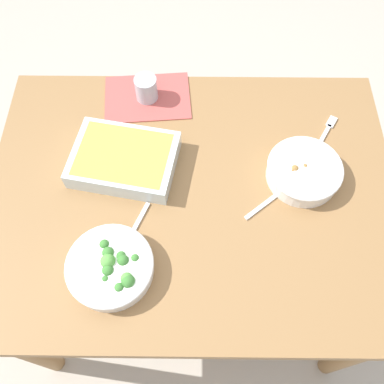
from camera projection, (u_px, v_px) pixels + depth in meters
name	position (u px, v px, depth m)	size (l,w,h in m)	color
ground_plane	(192.00, 271.00, 1.86)	(6.00, 6.00, 0.00)	#B2A899
dining_table	(192.00, 206.00, 1.29)	(1.20, 0.90, 0.74)	olive
placemat	(147.00, 97.00, 1.38)	(0.28, 0.20, 0.00)	#B24C47
stew_bowl	(304.00, 171.00, 1.21)	(0.22, 0.22, 0.06)	white
broccoli_bowl	(111.00, 267.00, 1.07)	(0.23, 0.23, 0.07)	white
baking_dish	(124.00, 159.00, 1.23)	(0.33, 0.27, 0.06)	silver
drink_cup	(146.00, 90.00, 1.35)	(0.07, 0.07, 0.08)	#B2BCC6
spoon_by_stew	(275.00, 196.00, 1.20)	(0.15, 0.12, 0.01)	silver
spoon_by_broccoli	(130.00, 237.00, 1.14)	(0.09, 0.17, 0.01)	silver
fork_on_table	(325.00, 133.00, 1.31)	(0.11, 0.16, 0.01)	silver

